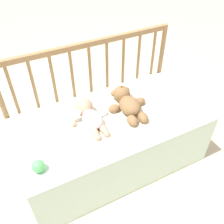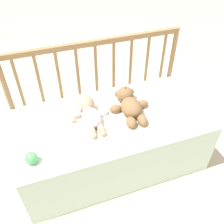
# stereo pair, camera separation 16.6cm
# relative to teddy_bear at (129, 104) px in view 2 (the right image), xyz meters

# --- Properties ---
(ground_plane) EXTENTS (12.00, 12.00, 0.00)m
(ground_plane) POSITION_rel_teddy_bear_xyz_m (-0.14, -0.04, -0.49)
(ground_plane) COLOR #C6B293
(crib_mattress) EXTENTS (1.31, 0.66, 0.44)m
(crib_mattress) POSITION_rel_teddy_bear_xyz_m (-0.14, -0.04, -0.27)
(crib_mattress) COLOR silver
(crib_mattress) RESTS_ON ground_plane
(crib_rail) EXTENTS (1.31, 0.04, 0.85)m
(crib_rail) POSITION_rel_teddy_bear_xyz_m (-0.14, 0.31, 0.11)
(crib_rail) COLOR #997047
(crib_rail) RESTS_ON ground_plane
(blanket) EXTENTS (0.73, 0.47, 0.01)m
(blanket) POSITION_rel_teddy_bear_xyz_m (-0.13, -0.04, -0.05)
(blanket) COLOR silver
(blanket) RESTS_ON crib_mattress
(teddy_bear) EXTENTS (0.29, 0.37, 0.13)m
(teddy_bear) POSITION_rel_teddy_bear_xyz_m (0.00, 0.00, 0.00)
(teddy_bear) COLOR olive
(teddy_bear) RESTS_ON crib_mattress
(baby) EXTENTS (0.27, 0.35, 0.12)m
(baby) POSITION_rel_teddy_bear_xyz_m (-0.29, 0.00, -0.00)
(baby) COLOR white
(baby) RESTS_ON crib_mattress
(toy_ball) EXTENTS (0.07, 0.07, 0.07)m
(toy_ball) POSITION_rel_teddy_bear_xyz_m (-0.69, -0.23, -0.02)
(toy_ball) COLOR #59BF66
(toy_ball) RESTS_ON crib_mattress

